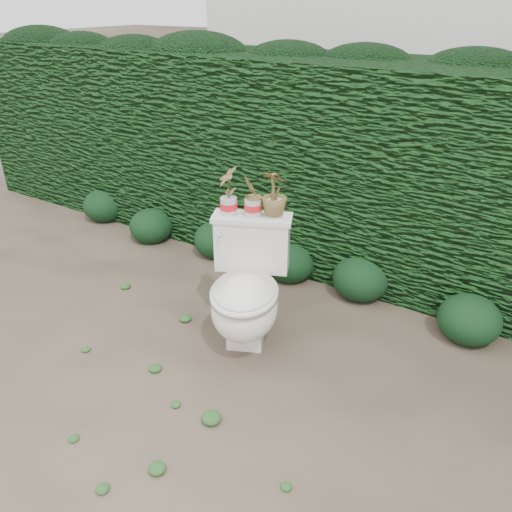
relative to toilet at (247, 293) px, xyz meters
The scene contains 12 objects.
ground 0.42m from the toilet, 60.03° to the right, with size 60.00×60.00×0.00m, color #6E5E4B.
hedge 1.48m from the toilet, 85.49° to the left, with size 8.00×1.00×1.60m, color #1C541C.
toilet is the anchor object (origin of this frame).
potted_plant_left 0.63m from the toilet, 145.22° to the left, with size 0.16×0.11×0.30m, color #2E7D27.
potted_plant_center 0.59m from the toilet, 112.47° to the left, with size 0.13×0.11×0.24m, color #2E7D27.
potted_plant_right 0.63m from the toilet, 83.79° to the left, with size 0.16×0.16×0.28m, color #2E7D27.
liriope_clump_0 2.48m from the toilet, 157.88° to the left, with size 0.42×0.42×0.34m, color #133818.
liriope_clump_1 1.78m from the toilet, 152.47° to the left, with size 0.39×0.39×0.32m, color #133818.
liriope_clump_2 1.28m from the toilet, 134.49° to the left, with size 0.40×0.40×0.32m, color #133818.
liriope_clump_3 0.91m from the toilet, 100.18° to the left, with size 0.38×0.38×0.31m, color #133818.
liriope_clump_4 1.02m from the toilet, 65.65° to the left, with size 0.42×0.42×0.34m, color #133818.
liriope_clump_5 1.46m from the toilet, 33.37° to the left, with size 0.40×0.40×0.32m, color #133818.
Camera 1 is at (1.34, -2.01, 1.99)m, focal length 35.00 mm.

